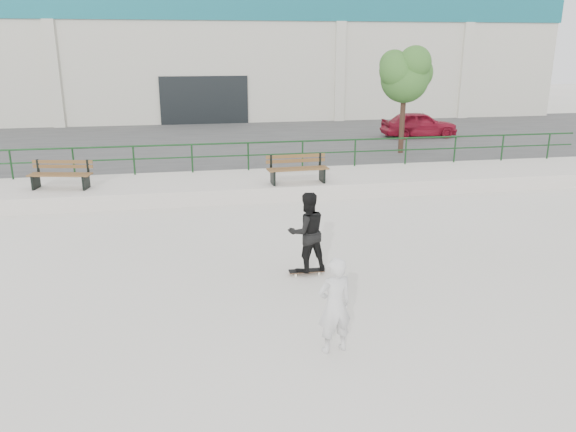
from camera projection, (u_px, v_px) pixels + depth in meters
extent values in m
plane|color=#B5B3A5|center=(263.00, 323.00, 10.15)|extent=(120.00, 120.00, 0.00)
cube|color=beige|center=(224.00, 187.00, 19.02)|extent=(30.00, 3.00, 0.50)
cube|color=#3C3C3C|center=(211.00, 145.00, 27.02)|extent=(60.00, 14.00, 0.50)
cylinder|color=#163C1B|center=(220.00, 144.00, 19.88)|extent=(28.00, 0.06, 0.06)
cylinder|color=#163C1B|center=(220.00, 156.00, 20.01)|extent=(28.00, 0.05, 0.05)
cylinder|color=#163C1B|center=(11.00, 165.00, 18.81)|extent=(0.06, 0.06, 1.00)
cylinder|color=#163C1B|center=(74.00, 163.00, 19.16)|extent=(0.06, 0.06, 1.00)
cylinder|color=#163C1B|center=(134.00, 161.00, 19.51)|extent=(0.06, 0.06, 1.00)
cylinder|color=#163C1B|center=(192.00, 159.00, 19.85)|extent=(0.06, 0.06, 1.00)
cylinder|color=#163C1B|center=(248.00, 157.00, 20.20)|extent=(0.06, 0.06, 1.00)
cylinder|color=#163C1B|center=(303.00, 155.00, 20.55)|extent=(0.06, 0.06, 1.00)
cylinder|color=#163C1B|center=(355.00, 153.00, 20.90)|extent=(0.06, 0.06, 1.00)
cylinder|color=#163C1B|center=(406.00, 151.00, 21.25)|extent=(0.06, 0.06, 1.00)
cylinder|color=#163C1B|center=(455.00, 149.00, 21.60)|extent=(0.06, 0.06, 1.00)
cylinder|color=#163C1B|center=(502.00, 148.00, 21.94)|extent=(0.06, 0.06, 1.00)
cylinder|color=#163C1B|center=(548.00, 146.00, 22.29)|extent=(0.06, 0.06, 1.00)
cube|color=beige|center=(198.00, 58.00, 39.11)|extent=(44.00, 16.00, 8.00)
cube|color=#176773|center=(196.00, 11.00, 38.21)|extent=(44.20, 16.20, 1.80)
cube|color=black|center=(204.00, 105.00, 32.23)|extent=(5.00, 0.15, 3.20)
cube|color=beige|center=(54.00, 79.00, 30.36)|extent=(0.60, 0.25, 6.20)
cube|color=beige|center=(340.00, 77.00, 33.14)|extent=(0.60, 0.25, 6.20)
cube|color=beige|center=(465.00, 75.00, 34.53)|extent=(0.60, 0.25, 6.20)
cube|color=brown|center=(57.00, 176.00, 17.38)|extent=(1.90, 0.51, 0.04)
cube|color=brown|center=(60.00, 175.00, 17.57)|extent=(1.90, 0.51, 0.04)
cube|color=brown|center=(62.00, 173.00, 17.75)|extent=(1.90, 0.51, 0.04)
cube|color=brown|center=(63.00, 166.00, 17.77)|extent=(1.89, 0.43, 0.11)
cube|color=brown|center=(62.00, 162.00, 17.73)|extent=(1.89, 0.43, 0.11)
cube|color=black|center=(36.00, 182.00, 17.65)|extent=(0.17, 0.53, 0.45)
cube|color=black|center=(38.00, 166.00, 17.79)|extent=(0.07, 0.07, 0.45)
cube|color=black|center=(86.00, 182.00, 17.62)|extent=(0.17, 0.53, 0.45)
cube|color=black|center=(88.00, 166.00, 17.76)|extent=(0.07, 0.07, 0.45)
cube|color=brown|center=(299.00, 170.00, 18.11)|extent=(2.01, 0.23, 0.04)
cube|color=brown|center=(298.00, 169.00, 18.30)|extent=(2.01, 0.23, 0.04)
cube|color=brown|center=(296.00, 168.00, 18.48)|extent=(2.01, 0.23, 0.04)
cube|color=brown|center=(296.00, 161.00, 18.50)|extent=(2.00, 0.15, 0.11)
cube|color=brown|center=(296.00, 156.00, 18.46)|extent=(2.00, 0.15, 0.11)
cube|color=black|center=(273.00, 177.00, 18.18)|extent=(0.09, 0.56, 0.47)
cube|color=black|center=(271.00, 162.00, 18.32)|extent=(0.07, 0.06, 0.47)
cube|color=black|center=(322.00, 175.00, 18.55)|extent=(0.09, 0.56, 0.47)
cube|color=black|center=(320.00, 160.00, 18.69)|extent=(0.07, 0.06, 0.47)
cylinder|color=#422E21|center=(402.00, 122.00, 23.35)|extent=(0.22, 0.22, 2.61)
sphere|color=#2E6224|center=(405.00, 79.00, 22.84)|extent=(1.96, 1.96, 1.96)
sphere|color=#2E6224|center=(414.00, 73.00, 23.18)|extent=(1.52, 1.52, 1.52)
sphere|color=#2E6224|center=(397.00, 71.00, 22.47)|extent=(1.42, 1.42, 1.42)
sphere|color=#2E6224|center=(415.00, 62.00, 22.28)|extent=(1.31, 1.31, 1.31)
sphere|color=#2E6224|center=(394.00, 64.00, 23.04)|extent=(1.20, 1.20, 1.20)
imported|color=maroon|center=(419.00, 124.00, 27.65)|extent=(3.72, 1.55, 1.26)
cube|color=black|center=(307.00, 270.00, 12.33)|extent=(0.78, 0.21, 0.02)
cube|color=brown|center=(307.00, 271.00, 12.33)|extent=(0.78, 0.21, 0.01)
cube|color=gray|center=(295.00, 273.00, 12.30)|extent=(0.06, 0.16, 0.03)
cube|color=gray|center=(318.00, 271.00, 12.38)|extent=(0.06, 0.16, 0.03)
cylinder|color=beige|center=(296.00, 275.00, 12.21)|extent=(0.06, 0.03, 0.06)
cylinder|color=beige|center=(294.00, 272.00, 12.39)|extent=(0.06, 0.03, 0.06)
cylinder|color=beige|center=(319.00, 274.00, 12.30)|extent=(0.06, 0.03, 0.06)
cylinder|color=beige|center=(317.00, 270.00, 12.47)|extent=(0.06, 0.03, 0.06)
imported|color=black|center=(307.00, 232.00, 12.07)|extent=(0.97, 0.81, 1.77)
imported|color=silver|center=(335.00, 305.00, 9.01)|extent=(0.66, 0.50, 1.63)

